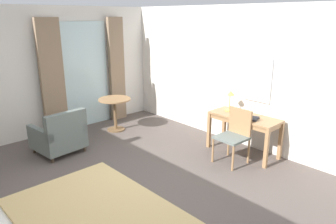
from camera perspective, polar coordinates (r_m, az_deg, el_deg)
name	(u,v)px	position (r m, az deg, el deg)	size (l,w,h in m)	color
ground	(142,198)	(4.67, -4.67, -15.28)	(5.88, 7.18, 0.10)	#564C47
wall_back	(40,73)	(6.99, -22.20, 6.59)	(5.48, 0.12, 2.64)	silver
wall_right	(255,79)	(6.07, 15.42, 5.82)	(0.12, 6.78, 2.64)	silver
balcony_glass_door	(85,75)	(7.32, -14.83, 6.45)	(1.13, 0.02, 2.33)	silver
curtain_panel_left	(52,78)	(6.90, -20.22, 5.72)	(0.48, 0.10, 2.42)	#897056
curtain_panel_right	(117,70)	(7.62, -9.27, 7.54)	(0.38, 0.10, 2.42)	#897056
writing_desk	(244,121)	(5.84, 13.64, -1.56)	(0.56, 1.28, 0.72)	#9E754C
desk_chair	(235,133)	(5.50, 12.01, -3.71)	(0.48, 0.48, 0.93)	slate
desk_lamp	(230,97)	(5.98, 11.24, 2.71)	(0.17, 0.17, 0.39)	tan
closed_book	(250,118)	(5.65, 14.71, -1.09)	(0.25, 0.25, 0.03)	#232328
armchair_by_window	(60,136)	(6.11, -19.03, -4.13)	(0.86, 0.85, 0.84)	slate
round_cafe_table	(115,107)	(6.97, -9.60, 0.94)	(0.69, 0.69, 0.72)	#9E754C
wall_mirror	(258,80)	(5.94, 15.97, 5.63)	(0.02, 0.54, 0.79)	silver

